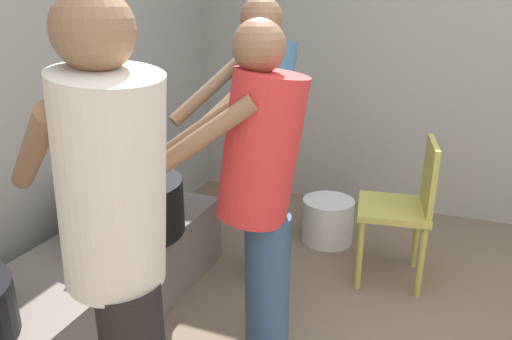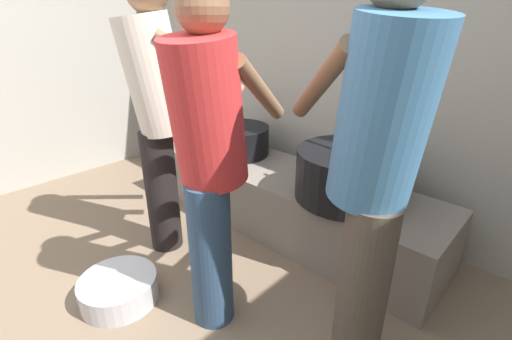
{
  "view_description": "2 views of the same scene",
  "coord_description": "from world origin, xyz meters",
  "px_view_note": "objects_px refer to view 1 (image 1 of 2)",
  "views": [
    {
      "loc": [
        -1.52,
        0.2,
        1.58
      ],
      "look_at": [
        0.11,
        0.83,
        0.96
      ],
      "focal_mm": 32.45,
      "sensor_mm": 36.0,
      "label": 1
    },
    {
      "loc": [
        1.26,
        -0.08,
        1.41
      ],
      "look_at": [
        0.13,
        1.13,
        0.7
      ],
      "focal_mm": 25.09,
      "sensor_mm": 36.0,
      "label": 2
    }
  ],
  "objects_px": {
    "cook_in_cream_shirt": "(117,238)",
    "cook_in_red_shirt": "(260,186)",
    "cook_in_blue_shirt": "(262,131)",
    "bucket_white_plastic": "(328,220)",
    "chair_olive": "(404,204)",
    "cooking_pot_main": "(128,207)"
  },
  "relations": [
    {
      "from": "cook_in_cream_shirt",
      "to": "cook_in_red_shirt",
      "type": "relative_size",
      "value": 1.06
    },
    {
      "from": "cook_in_cream_shirt",
      "to": "cook_in_blue_shirt",
      "type": "relative_size",
      "value": 1.0
    },
    {
      "from": "cook_in_red_shirt",
      "to": "cook_in_blue_shirt",
      "type": "distance_m",
      "value": 0.68
    },
    {
      "from": "bucket_white_plastic",
      "to": "cook_in_blue_shirt",
      "type": "bearing_deg",
      "value": 158.61
    },
    {
      "from": "cook_in_cream_shirt",
      "to": "bucket_white_plastic",
      "type": "height_order",
      "value": "cook_in_cream_shirt"
    },
    {
      "from": "chair_olive",
      "to": "bucket_white_plastic",
      "type": "bearing_deg",
      "value": 57.42
    },
    {
      "from": "cook_in_cream_shirt",
      "to": "bucket_white_plastic",
      "type": "distance_m",
      "value": 2.13
    },
    {
      "from": "cook_in_blue_shirt",
      "to": "bucket_white_plastic",
      "type": "xyz_separation_m",
      "value": [
        0.66,
        -0.26,
        -0.78
      ]
    },
    {
      "from": "cook_in_cream_shirt",
      "to": "chair_olive",
      "type": "relative_size",
      "value": 1.86
    },
    {
      "from": "cook_in_red_shirt",
      "to": "bucket_white_plastic",
      "type": "relative_size",
      "value": 4.27
    },
    {
      "from": "cook_in_cream_shirt",
      "to": "cook_in_red_shirt",
      "type": "distance_m",
      "value": 0.71
    },
    {
      "from": "cook_in_red_shirt",
      "to": "cook_in_blue_shirt",
      "type": "height_order",
      "value": "cook_in_blue_shirt"
    },
    {
      "from": "cook_in_cream_shirt",
      "to": "bucket_white_plastic",
      "type": "xyz_separation_m",
      "value": [
        1.97,
        -0.22,
        -0.78
      ]
    },
    {
      "from": "cook_in_cream_shirt",
      "to": "cook_in_blue_shirt",
      "type": "distance_m",
      "value": 1.31
    },
    {
      "from": "cook_in_red_shirt",
      "to": "chair_olive",
      "type": "relative_size",
      "value": 1.76
    },
    {
      "from": "cook_in_blue_shirt",
      "to": "cook_in_red_shirt",
      "type": "bearing_deg",
      "value": -159.94
    },
    {
      "from": "cook_in_red_shirt",
      "to": "cook_in_blue_shirt",
      "type": "xyz_separation_m",
      "value": [
        0.63,
        0.23,
        0.06
      ]
    },
    {
      "from": "cook_in_red_shirt",
      "to": "cook_in_blue_shirt",
      "type": "relative_size",
      "value": 0.94
    },
    {
      "from": "cook_in_red_shirt",
      "to": "chair_olive",
      "type": "xyz_separation_m",
      "value": [
        0.96,
        -0.54,
        -0.39
      ]
    },
    {
      "from": "chair_olive",
      "to": "cook_in_red_shirt",
      "type": "bearing_deg",
      "value": 150.76
    },
    {
      "from": "bucket_white_plastic",
      "to": "cook_in_red_shirt",
      "type": "bearing_deg",
      "value": 178.88
    },
    {
      "from": "chair_olive",
      "to": "cooking_pot_main",
      "type": "bearing_deg",
      "value": 118.42
    }
  ]
}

